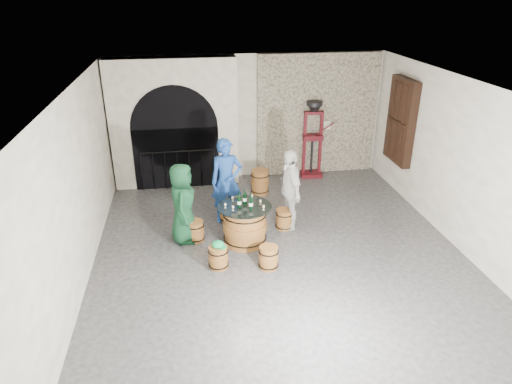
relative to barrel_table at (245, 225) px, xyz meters
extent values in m
plane|color=#2B2B2E|center=(0.60, -0.49, -0.40)|extent=(8.00, 8.00, 0.00)
plane|color=silver|center=(0.60, 3.51, 1.20)|extent=(8.00, 0.00, 8.00)
plane|color=silver|center=(0.60, -4.49, 1.20)|extent=(8.00, 0.00, 8.00)
plane|color=silver|center=(-2.90, -0.49, 1.20)|extent=(0.00, 8.00, 8.00)
plane|color=silver|center=(4.10, -0.49, 1.20)|extent=(0.00, 8.00, 8.00)
plane|color=beige|center=(0.60, -0.49, 2.80)|extent=(8.00, 8.00, 0.00)
cube|color=#ABA088|center=(2.40, 3.45, 1.20)|extent=(3.20, 0.12, 3.18)
cube|color=silver|center=(-1.30, 3.26, 1.20)|extent=(3.10, 0.50, 3.18)
cube|color=black|center=(-1.30, 2.99, 0.37)|extent=(2.10, 0.03, 1.55)
cylinder|color=black|center=(-1.30, 2.99, 1.15)|extent=(2.10, 0.03, 2.10)
cylinder|color=black|center=(-1.30, 2.93, 0.58)|extent=(1.79, 0.04, 0.04)
cylinder|color=black|center=(-2.19, 2.93, 0.09)|extent=(0.02, 0.02, 0.98)
cylinder|color=black|center=(-1.90, 2.93, 0.09)|extent=(0.02, 0.02, 0.98)
cylinder|color=black|center=(-1.60, 2.93, 0.09)|extent=(0.02, 0.02, 0.98)
cylinder|color=black|center=(-1.30, 2.93, 0.09)|extent=(0.02, 0.02, 0.98)
cylinder|color=black|center=(-1.00, 2.93, 0.09)|extent=(0.02, 0.02, 0.98)
cylinder|color=black|center=(-0.71, 2.93, 0.09)|extent=(0.02, 0.02, 0.98)
cylinder|color=black|center=(-0.41, 2.93, 0.09)|extent=(0.02, 0.02, 0.98)
cube|color=black|center=(3.99, 1.91, 1.40)|extent=(0.20, 1.10, 2.00)
cube|color=black|center=(3.94, 1.91, 1.40)|extent=(0.06, 0.88, 1.76)
cube|color=black|center=(3.97, 1.91, 1.40)|extent=(0.22, 0.92, 0.06)
cube|color=black|center=(3.97, 1.62, 1.40)|extent=(0.22, 0.06, 1.80)
cube|color=black|center=(3.97, 1.91, 1.40)|extent=(0.22, 0.06, 1.80)
cube|color=black|center=(3.97, 2.20, 1.40)|extent=(0.22, 0.06, 1.80)
cylinder|color=olive|center=(0.00, 0.00, -0.02)|extent=(0.81, 0.81, 0.77)
cylinder|color=olive|center=(0.00, 0.00, -0.02)|extent=(0.87, 0.87, 0.17)
torus|color=black|center=(0.00, 0.00, -0.28)|extent=(0.87, 0.87, 0.02)
torus|color=black|center=(0.00, 0.00, 0.24)|extent=(0.87, 0.87, 0.02)
cylinder|color=olive|center=(0.00, 0.00, 0.38)|extent=(0.83, 0.83, 0.02)
cylinder|color=black|center=(0.00, 0.00, 0.40)|extent=(1.06, 1.06, 0.01)
cylinder|color=olive|center=(-0.98, 0.23, -0.19)|extent=(0.34, 0.34, 0.42)
cylinder|color=olive|center=(-0.98, 0.23, -0.19)|extent=(0.36, 0.36, 0.09)
torus|color=black|center=(-0.98, 0.23, -0.34)|extent=(0.37, 0.37, 0.02)
torus|color=black|center=(-0.98, 0.23, -0.05)|extent=(0.37, 0.37, 0.02)
cylinder|color=olive|center=(-0.98, 0.23, 0.02)|extent=(0.34, 0.34, 0.02)
cylinder|color=olive|center=(-0.24, 0.97, -0.19)|extent=(0.34, 0.34, 0.42)
cylinder|color=olive|center=(-0.24, 0.97, -0.19)|extent=(0.36, 0.36, 0.09)
torus|color=black|center=(-0.24, 0.97, -0.34)|extent=(0.37, 0.37, 0.02)
torus|color=black|center=(-0.24, 0.97, -0.05)|extent=(0.37, 0.37, 0.02)
cylinder|color=olive|center=(-0.24, 0.97, 0.02)|extent=(0.34, 0.34, 0.02)
cylinder|color=olive|center=(0.90, 0.45, -0.19)|extent=(0.34, 0.34, 0.42)
cylinder|color=olive|center=(0.90, 0.45, -0.19)|extent=(0.36, 0.36, 0.09)
torus|color=black|center=(0.90, 0.45, -0.34)|extent=(0.37, 0.37, 0.02)
torus|color=black|center=(0.90, 0.45, -0.05)|extent=(0.37, 0.37, 0.02)
cylinder|color=olive|center=(0.90, 0.45, 0.02)|extent=(0.34, 0.34, 0.02)
cylinder|color=olive|center=(0.30, -0.96, -0.19)|extent=(0.34, 0.34, 0.42)
cylinder|color=olive|center=(0.30, -0.96, -0.19)|extent=(0.36, 0.36, 0.09)
torus|color=black|center=(0.30, -0.96, -0.34)|extent=(0.37, 0.37, 0.02)
torus|color=black|center=(0.30, -0.96, -0.05)|extent=(0.37, 0.37, 0.02)
cylinder|color=olive|center=(0.30, -0.96, 0.02)|extent=(0.34, 0.34, 0.02)
cylinder|color=olive|center=(-0.60, -0.81, -0.19)|extent=(0.34, 0.34, 0.42)
cylinder|color=olive|center=(-0.60, -0.81, -0.19)|extent=(0.36, 0.36, 0.09)
torus|color=black|center=(-0.60, -0.81, -0.34)|extent=(0.37, 0.37, 0.02)
torus|color=black|center=(-0.60, -0.81, -0.05)|extent=(0.37, 0.37, 0.02)
cylinder|color=olive|center=(-0.60, -0.81, 0.02)|extent=(0.34, 0.34, 0.02)
ellipsoid|color=#0D924A|center=(-0.60, -0.81, 0.08)|extent=(0.22, 0.22, 0.12)
cylinder|color=#0D924A|center=(-0.52, -0.84, 0.04)|extent=(0.14, 0.14, 0.01)
imported|color=#113C22|center=(-1.19, 0.28, 0.42)|extent=(0.60, 0.85, 1.65)
imported|color=navy|center=(-0.25, 1.00, 0.53)|extent=(0.71, 0.50, 1.86)
imported|color=beige|center=(1.00, 0.50, 0.47)|extent=(0.53, 1.06, 1.74)
cylinder|color=black|center=(-0.11, -0.03, 0.52)|extent=(0.07, 0.07, 0.22)
cylinder|color=white|center=(-0.11, -0.03, 0.51)|extent=(0.08, 0.08, 0.06)
cone|color=black|center=(-0.11, -0.03, 0.65)|extent=(0.07, 0.07, 0.05)
cylinder|color=black|center=(-0.11, -0.03, 0.70)|extent=(0.03, 0.03, 0.07)
cylinder|color=black|center=(0.10, -0.14, 0.52)|extent=(0.07, 0.07, 0.22)
cylinder|color=white|center=(0.10, -0.14, 0.51)|extent=(0.08, 0.08, 0.06)
cone|color=black|center=(0.10, -0.14, 0.65)|extent=(0.07, 0.07, 0.05)
cylinder|color=black|center=(0.10, -0.14, 0.70)|extent=(0.03, 0.03, 0.07)
cylinder|color=black|center=(0.02, 0.09, 0.52)|extent=(0.07, 0.07, 0.22)
cylinder|color=white|center=(0.02, 0.09, 0.51)|extent=(0.08, 0.08, 0.06)
cone|color=black|center=(0.02, 0.09, 0.65)|extent=(0.07, 0.07, 0.05)
cylinder|color=black|center=(0.02, 0.09, 0.70)|extent=(0.03, 0.03, 0.07)
cylinder|color=olive|center=(0.68, 2.29, -0.11)|extent=(0.42, 0.42, 0.59)
cylinder|color=olive|center=(0.68, 2.29, -0.11)|extent=(0.45, 0.45, 0.13)
torus|color=black|center=(0.68, 2.29, -0.31)|extent=(0.46, 0.46, 0.02)
torus|color=black|center=(0.68, 2.29, 0.09)|extent=(0.46, 0.46, 0.02)
cylinder|color=olive|center=(0.68, 2.29, 0.20)|extent=(0.43, 0.43, 0.02)
cube|color=#4F0D17|center=(2.24, 3.20, -0.35)|extent=(0.59, 0.50, 0.11)
cube|color=#4F0D17|center=(2.24, 3.20, 0.69)|extent=(0.53, 0.36, 0.13)
cube|color=#4F0D17|center=(2.24, 3.20, 1.33)|extent=(0.51, 0.17, 0.08)
cylinder|color=black|center=(2.24, 3.20, 0.24)|extent=(0.06, 0.06, 1.07)
cylinder|color=black|center=(2.24, 3.20, 1.58)|extent=(0.41, 0.41, 0.10)
cone|color=black|center=(2.24, 3.20, 1.45)|extent=(0.41, 0.41, 0.21)
cube|color=#4F0D17|center=(2.02, 3.22, 0.51)|extent=(0.08, 0.08, 1.71)
cube|color=#4F0D17|center=(2.45, 3.18, 0.51)|extent=(0.08, 0.08, 1.71)
cylinder|color=#4F0D17|center=(2.55, 3.13, 0.94)|extent=(0.46, 0.07, 0.34)
cube|color=silver|center=(2.65, 3.37, 0.95)|extent=(0.18, 0.10, 0.22)
camera|label=1|loc=(-1.03, -7.87, 4.34)|focal=32.00mm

